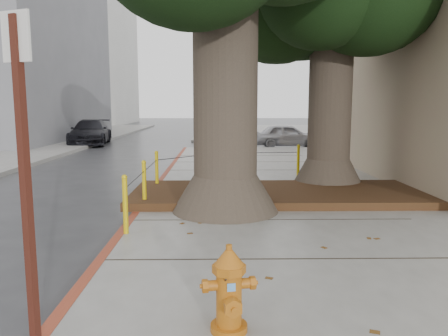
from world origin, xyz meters
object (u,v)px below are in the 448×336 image
object	(u,v)px
signpost	(25,168)
car_dark	(90,132)
fire_hydrant	(229,290)
car_red	(371,133)
car_silver	(287,136)

from	to	relation	value
signpost	car_dark	distance (m)	21.74
car_dark	fire_hydrant	bearing A→B (deg)	-78.08
signpost	car_red	world-z (taller)	signpost
signpost	car_red	xyz separation A→B (m)	(10.33, 21.66, -1.08)
car_silver	car_red	bearing A→B (deg)	-67.05
car_dark	signpost	bearing A→B (deg)	-82.32
fire_hydrant	signpost	world-z (taller)	signpost
signpost	car_dark	size ratio (longest dim) A/B	0.57
signpost	car_silver	xyz separation A→B (m)	(5.11, 19.15, -1.07)
car_silver	car_red	xyz separation A→B (m)	(5.22, 2.50, -0.01)
car_red	car_dark	xyz separation A→B (m)	(-15.89, -0.66, 0.08)
car_silver	signpost	bearing A→B (deg)	162.39
car_silver	car_dark	world-z (taller)	car_dark
signpost	car_silver	distance (m)	19.85
car_red	car_dark	bearing A→B (deg)	96.08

